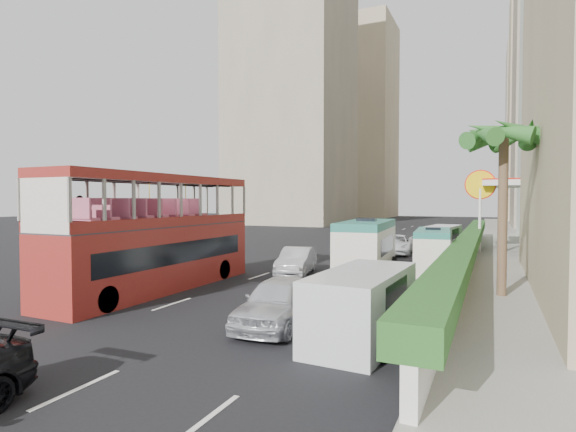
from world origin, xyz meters
The scene contains 18 objects.
ground_plane centered at (0.00, 0.00, 0.00)m, with size 200.00×200.00×0.00m, color black.
double_decker_bus centered at (-6.00, 0.00, 2.53)m, with size 2.50×11.00×5.06m, color maroon.
car_silver_lane_a centered at (-2.04, 6.29, 0.00)m, with size 1.50×4.31×1.42m, color silver.
car_silver_lane_b centered at (1.35, -2.94, 0.00)m, with size 1.82×4.51×1.54m, color silver.
van_asset centered at (0.99, 17.79, 0.00)m, with size 2.30×5.00×1.39m, color silver.
minibus_near centered at (1.46, 7.40, 1.44)m, with size 2.16×6.48×2.87m, color silver.
minibus_far centered at (4.48, 10.10, 1.17)m, with size 1.76×5.29×2.34m, color silver.
panel_van_near centered at (4.11, -3.21, 0.98)m, with size 1.96×4.89×1.96m, color silver.
panel_van_far centered at (3.89, 21.46, 0.98)m, with size 1.96×4.90×1.96m, color silver.
sidewalk centered at (9.00, 25.00, 0.09)m, with size 6.00×120.00×0.18m, color #99968C.
kerb_wall centered at (6.20, 14.00, 0.68)m, with size 0.30×44.00×1.00m, color silver.
hedge centered at (6.20, 14.00, 1.53)m, with size 1.10×44.00×0.70m, color #2D6626.
palm_tree centered at (7.80, 4.00, 3.38)m, with size 0.36×0.36×6.40m, color brown.
shell_station centered at (10.00, 23.00, 2.75)m, with size 6.50×8.00×5.50m, color silver.
tower_far_a centered at (17.00, 82.00, 22.00)m, with size 14.00×14.00×44.00m, color tan.
tower_far_b centered at (17.00, 104.00, 20.00)m, with size 14.00×14.00×40.00m, color tan.
tower_left_a centered at (-24.00, 55.00, 26.00)m, with size 18.00×18.00×52.00m, color tan.
tower_left_b centered at (-22.00, 90.00, 23.00)m, with size 16.00×16.00×46.00m, color tan.
Camera 1 is at (7.43, -15.57, 3.95)m, focal length 28.00 mm.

